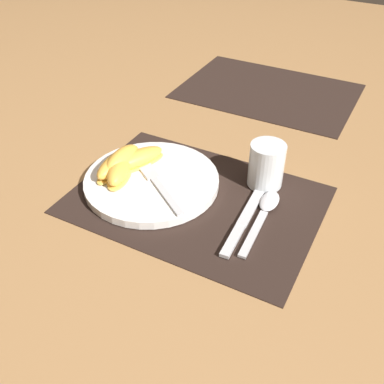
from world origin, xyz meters
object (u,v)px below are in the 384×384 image
object	(u,v)px
plate	(151,182)
citrus_wedge_1	(124,160)
citrus_wedge_0	(135,160)
citrus_wedge_2	(118,163)
knife	(244,221)
spoon	(265,209)
citrus_wedge_3	(119,171)
juice_glass	(266,167)
fork	(156,181)

from	to	relation	value
plate	citrus_wedge_1	world-z (taller)	citrus_wedge_1
citrus_wedge_1	citrus_wedge_0	bearing A→B (deg)	46.62
citrus_wedge_1	citrus_wedge_2	distance (m)	0.01
citrus_wedge_0	citrus_wedge_1	distance (m)	0.02
plate	knife	xyz separation A→B (m)	(0.20, -0.02, -0.01)
knife	citrus_wedge_1	bearing A→B (deg)	175.35
spoon	citrus_wedge_3	distance (m)	0.29
plate	juice_glass	size ratio (longest dim) A/B	2.98
citrus_wedge_1	fork	bearing A→B (deg)	-7.87
spoon	citrus_wedge_1	world-z (taller)	citrus_wedge_1
fork	citrus_wedge_2	distance (m)	0.09
plate	citrus_wedge_1	xyz separation A→B (m)	(-0.07, 0.01, 0.03)
knife	citrus_wedge_0	bearing A→B (deg)	171.21
knife	citrus_wedge_3	distance (m)	0.26
citrus_wedge_0	fork	bearing A→B (deg)	-23.85
citrus_wedge_1	citrus_wedge_2	bearing A→B (deg)	-124.90
knife	fork	distance (m)	0.19
spoon	plate	bearing A→B (deg)	-172.48
juice_glass	fork	world-z (taller)	juice_glass
juice_glass	plate	bearing A→B (deg)	-150.82
juice_glass	spoon	distance (m)	0.09
citrus_wedge_0	citrus_wedge_2	distance (m)	0.04
plate	fork	bearing A→B (deg)	-20.74
juice_glass	spoon	world-z (taller)	juice_glass
citrus_wedge_1	juice_glass	bearing A→B (deg)	21.51
fork	citrus_wedge_0	size ratio (longest dim) A/B	1.26
juice_glass	knife	world-z (taller)	juice_glass
plate	juice_glass	xyz separation A→B (m)	(0.19, 0.11, 0.03)
citrus_wedge_2	citrus_wedge_0	bearing A→B (deg)	49.64
fork	plate	bearing A→B (deg)	159.26
knife	spoon	xyz separation A→B (m)	(0.02, 0.05, 0.00)
fork	citrus_wedge_2	world-z (taller)	citrus_wedge_2
fork	citrus_wedge_0	distance (m)	0.07
citrus_wedge_0	citrus_wedge_3	bearing A→B (deg)	-96.97
citrus_wedge_3	plate	bearing A→B (deg)	24.39
spoon	citrus_wedge_2	world-z (taller)	citrus_wedge_2
spoon	citrus_wedge_2	xyz separation A→B (m)	(-0.30, -0.03, 0.03)
citrus_wedge_2	citrus_wedge_3	distance (m)	0.03
plate	citrus_wedge_2	distance (m)	0.08
fork	citrus_wedge_2	size ratio (longest dim) A/B	1.35
citrus_wedge_1	citrus_wedge_3	xyz separation A→B (m)	(0.01, -0.03, -0.00)
knife	fork	bearing A→B (deg)	176.73
plate	spoon	xyz separation A→B (m)	(0.23, 0.03, -0.00)
plate	fork	world-z (taller)	fork
spoon	citrus_wedge_0	bearing A→B (deg)	-178.58
juice_glass	citrus_wedge_0	distance (m)	0.26
juice_glass	citrus_wedge_2	world-z (taller)	juice_glass
juice_glass	knife	distance (m)	0.13
juice_glass	citrus_wedge_1	world-z (taller)	juice_glass
knife	citrus_wedge_3	xyz separation A→B (m)	(-0.26, -0.01, 0.03)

